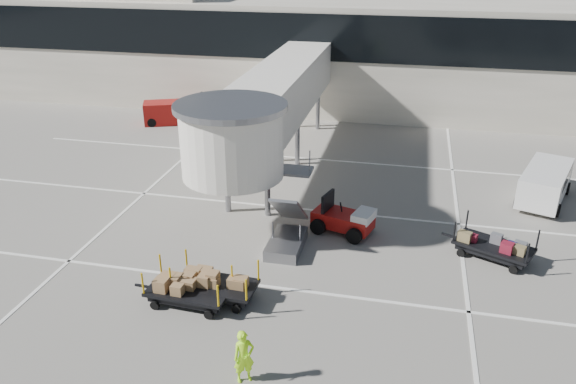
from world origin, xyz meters
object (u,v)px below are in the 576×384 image
object	(u,v)px
suitcase_cart	(494,247)
minivan	(546,181)
box_cart_far	(188,288)
ground_worker	(244,357)
box_cart_near	(216,284)
baggage_tug	(344,219)
belt_loader	(173,112)

from	to	relation	value
suitcase_cart	minivan	distance (m)	7.34
box_cart_far	minivan	world-z (taller)	minivan
ground_worker	minivan	distance (m)	19.35
suitcase_cart	box_cart_near	world-z (taller)	suitcase_cart
suitcase_cart	minivan	size ratio (longest dim) A/B	0.76
ground_worker	suitcase_cart	bearing A→B (deg)	14.89
suitcase_cart	box_cart_near	size ratio (longest dim) A/B	1.01
ground_worker	minivan	size ratio (longest dim) A/B	0.35
baggage_tug	suitcase_cart	bearing A→B (deg)	8.67
baggage_tug	box_cart_near	xyz separation A→B (m)	(-3.98, -6.13, -0.09)
box_cart_far	ground_worker	bearing A→B (deg)	-44.36
baggage_tug	ground_worker	distance (m)	10.21
box_cart_near	belt_loader	bearing A→B (deg)	120.01
baggage_tug	box_cart_far	xyz separation A→B (m)	(-4.87, -6.62, -0.07)
suitcase_cart	minivan	bearing A→B (deg)	89.72
belt_loader	suitcase_cart	bearing A→B (deg)	-58.05
suitcase_cart	ground_worker	size ratio (longest dim) A/B	2.16
suitcase_cart	box_cart_near	xyz separation A→B (m)	(-10.37, -5.21, 0.03)
minivan	ground_worker	bearing A→B (deg)	-105.78
belt_loader	box_cart_near	bearing A→B (deg)	-85.02
box_cart_far	minivan	bearing A→B (deg)	43.65
ground_worker	belt_loader	distance (m)	27.25
belt_loader	minivan	bearing A→B (deg)	-41.51
ground_worker	baggage_tug	bearing A→B (deg)	46.80
suitcase_cart	minivan	world-z (taller)	minivan
box_cart_near	ground_worker	world-z (taller)	ground_worker
baggage_tug	belt_loader	distance (m)	20.10
ground_worker	belt_loader	world-z (taller)	belt_loader
ground_worker	minivan	world-z (taller)	minivan
baggage_tug	ground_worker	world-z (taller)	baggage_tug
box_cart_near	belt_loader	size ratio (longest dim) A/B	0.82
baggage_tug	minivan	bearing A→B (deg)	47.88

